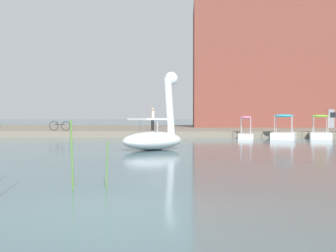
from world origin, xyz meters
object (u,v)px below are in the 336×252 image
at_px(swan_boat, 155,135).
at_px(pedal_boat_cyan, 284,132).
at_px(bicycle_parked, 60,126).
at_px(person_on_path, 153,118).
at_px(pedal_boat_pink, 246,133).
at_px(pedal_boat_lime, 320,132).

bearing_deg(swan_boat, pedal_boat_cyan, 50.30).
bearing_deg(bicycle_parked, person_on_path, 6.45).
bearing_deg(pedal_boat_pink, bicycle_parked, 169.92).
bearing_deg(bicycle_parked, swan_boat, -55.53).
distance_m(swan_boat, pedal_boat_cyan, 12.29).
height_order(pedal_boat_cyan, pedal_boat_lime, pedal_boat_cyan).
bearing_deg(pedal_boat_pink, person_on_path, 154.24).
distance_m(swan_boat, bicycle_parked, 14.94).
xyz_separation_m(pedal_boat_cyan, person_on_path, (-9.23, 3.66, 0.97)).
relative_size(swan_boat, person_on_path, 2.06).
bearing_deg(swan_boat, pedal_boat_pink, 61.38).
relative_size(pedal_boat_pink, pedal_boat_cyan, 0.70).
bearing_deg(pedal_boat_pink, swan_boat, -118.62).
xyz_separation_m(swan_boat, pedal_boat_cyan, (7.85, 9.45, -0.22)).
bearing_deg(pedal_boat_cyan, pedal_boat_pink, 170.72).
relative_size(pedal_boat_lime, bicycle_parked, 1.42).
bearing_deg(person_on_path, pedal_boat_pink, -25.76).
xyz_separation_m(pedal_boat_lime, bicycle_parked, (-18.88, 2.34, 0.37)).
relative_size(pedal_boat_pink, pedal_boat_lime, 0.80).
bearing_deg(bicycle_parked, pedal_boat_pink, -10.08).
relative_size(pedal_boat_cyan, bicycle_parked, 1.63).
height_order(pedal_boat_cyan, bicycle_parked, pedal_boat_cyan).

